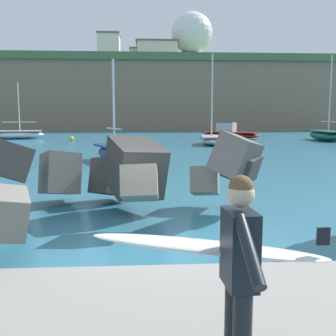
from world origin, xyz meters
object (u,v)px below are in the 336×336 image
boat_near_centre (16,134)px  boat_far_left (326,135)px  station_building_central (109,50)px  surfer_with_board (231,264)px  boat_mid_centre (116,153)px  station_building_east (157,55)px  boat_near_left (212,139)px  boat_mid_left (229,133)px  radar_dome (192,36)px  station_building_west (151,56)px  station_building_annex (141,59)px  mooring_buoy_inner (72,138)px

boat_near_centre → boat_far_left: (31.22, -4.69, 0.06)m
boat_far_left → station_building_central: station_building_central is taller
surfer_with_board → boat_mid_centre: (-2.10, 18.31, -0.79)m
boat_mid_centre → boat_far_left: bearing=41.2°
boat_mid_centre → station_building_east: size_ratio=0.64×
station_building_central → station_building_east: bearing=15.3°
surfer_with_board → boat_near_left: bearing=80.5°
boat_mid_centre → boat_near_centre: bearing=118.7°
boat_mid_left → station_building_east: (-6.12, 42.87, 14.33)m
station_building_east → radar_dome: bearing=9.2°
boat_far_left → station_building_west: 59.02m
surfer_with_board → station_building_annex: bearing=90.5°
boat_mid_left → mooring_buoy_inner: 16.38m
surfer_with_board → boat_mid_left: 40.20m
mooring_buoy_inner → station_building_annex: 53.46m
radar_dome → station_building_east: 8.47m
surfer_with_board → boat_far_left: 39.29m
mooring_buoy_inner → radar_dome: (17.43, 46.55, 18.69)m
station_building_west → boat_near_left: bearing=-86.3°
boat_far_left → station_building_east: 51.20m
mooring_buoy_inner → station_building_east: 48.73m
boat_far_left → mooring_buoy_inner: 24.95m
boat_near_left → boat_far_left: bearing=21.5°
boat_mid_left → station_building_annex: size_ratio=1.25×
radar_dome → station_building_annex: size_ratio=2.24×
mooring_buoy_inner → station_building_annex: station_building_annex is taller
station_building_central → station_building_annex: bearing=52.6°
boat_far_left → station_building_west: (-15.98, 54.75, 15.18)m
boat_mid_left → station_building_central: 45.69m
surfer_with_board → station_building_central: 81.09m
boat_mid_centre → station_building_central: (-5.03, 61.22, 14.92)m
mooring_buoy_inner → boat_near_centre: bearing=153.2°
boat_near_centre → boat_far_left: size_ratio=0.74×
surfer_with_board → station_building_east: (2.45, 82.14, 13.61)m
station_building_annex → boat_far_left: bearing=-71.0°
boat_mid_centre → surfer_with_board: bearing=-83.5°
surfer_with_board → station_building_annex: station_building_annex is taller
surfer_with_board → station_building_east: station_building_east is taller
station_building_central → station_building_annex: size_ratio=1.17×
station_building_west → boat_mid_left: bearing=-81.9°
boat_mid_centre → mooring_buoy_inner: boat_mid_centre is taller
surfer_with_board → boat_mid_left: surfer_with_board is taller
station_building_west → station_building_annex: (-2.14, -2.24, -1.02)m
station_building_west → station_building_east: bearing=-81.8°
boat_near_left → station_building_annex: station_building_annex is taller
station_building_annex → station_building_central: bearing=-127.4°
station_building_west → station_building_annex: bearing=-133.6°
surfer_with_board → boat_near_centre: size_ratio=0.35×
boat_near_centre → mooring_buoy_inner: boat_near_centre is taller
mooring_buoy_inner → radar_dome: 53.10m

